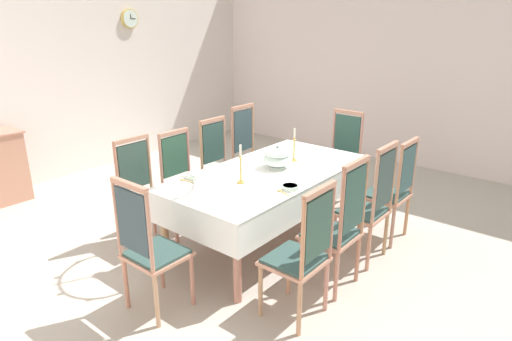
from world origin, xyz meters
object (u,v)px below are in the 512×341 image
object	(u,v)px
candlestick_west	(241,168)
spoon_secondary	(281,191)
chair_head_west	(149,246)
bowl_near_right	(290,187)
chair_south_d	(392,189)
chair_north_d	(250,152)
spoon_primary	(183,180)
bowl_near_left	(195,175)
candlestick_east	(294,148)
chair_south_b	(338,225)
chair_north_a	(143,192)
mounted_clock	(130,19)
chair_south_c	(370,203)
soup_tureen	(277,157)
chair_north_c	(221,164)
chair_north_b	(184,179)
chair_head_east	(341,156)
chair_south_a	(302,252)

from	to	relation	value
candlestick_west	spoon_secondary	bearing A→B (deg)	-82.83
chair_head_west	bowl_near_right	world-z (taller)	chair_head_west
chair_south_d	bowl_near_right	size ratio (longest dim) A/B	6.83
chair_north_d	spoon_secondary	xyz separation A→B (m)	(-1.23, -1.38, 0.19)
spoon_primary	spoon_secondary	size ratio (longest dim) A/B	1.02
candlestick_west	bowl_near_left	distance (m)	0.48
candlestick_east	bowl_near_right	bearing A→B (deg)	-147.83
chair_south_b	chair_south_d	size ratio (longest dim) A/B	1.07
chair_north_a	mounted_clock	xyz separation A→B (m)	(1.87, 2.57, 1.65)
chair_north_a	candlestick_east	distance (m)	1.62
chair_north_a	chair_south_d	bearing A→B (deg)	131.45
chair_south_c	soup_tureen	size ratio (longest dim) A/B	3.96
soup_tureen	mounted_clock	xyz separation A→B (m)	(0.90, 3.53, 1.33)
chair_north_d	bowl_near_left	size ratio (longest dim) A/B	6.35
chair_north_c	bowl_near_right	size ratio (longest dim) A/B	6.92
chair_north_b	spoon_primary	bearing A→B (deg)	48.71
chair_head_east	spoon_secondary	xyz separation A→B (m)	(-1.89, -0.42, 0.20)
candlestick_west	spoon_primary	bearing A→B (deg)	122.25
spoon_primary	chair_south_c	bearing A→B (deg)	-60.74
bowl_near_left	candlestick_east	bearing A→B (deg)	-22.96
chair_south_d	candlestick_west	distance (m)	1.63
chair_head_east	soup_tureen	distance (m)	1.41
chair_south_c	soup_tureen	distance (m)	1.02
candlestick_east	bowl_near_left	world-z (taller)	candlestick_east
spoon_secondary	candlestick_west	bearing A→B (deg)	110.70
chair_south_a	bowl_near_left	distance (m)	1.43
chair_head_east	spoon_secondary	distance (m)	1.94
chair_north_b	spoon_secondary	xyz separation A→B (m)	(-0.08, -1.37, 0.22)
chair_south_b	chair_north_b	size ratio (longest dim) A/B	1.09
chair_north_c	chair_south_d	distance (m)	1.98
chair_head_east	chair_north_a	bearing A→B (deg)	67.86
chair_south_b	chair_south_a	bearing A→B (deg)	179.59
chair_south_b	bowl_near_left	size ratio (longest dim) A/B	6.30
chair_north_d	chair_south_c	bearing A→B (deg)	74.11
chair_north_d	candlestick_east	size ratio (longest dim) A/B	3.34
chair_south_b	mounted_clock	size ratio (longest dim) A/B	4.12
spoon_primary	mounted_clock	world-z (taller)	mounted_clock
candlestick_east	mounted_clock	world-z (taller)	mounted_clock
chair_head_west	spoon_primary	world-z (taller)	chair_head_west
spoon_secondary	chair_south_c	bearing A→B (deg)	-24.69
chair_head_west	candlestick_west	size ratio (longest dim) A/B	3.08
chair_head_east	candlestick_west	xyz separation A→B (m)	(-1.94, -0.00, 0.35)
chair_north_b	spoon_secondary	world-z (taller)	chair_north_b
bowl_near_right	spoon_primary	world-z (taller)	bowl_near_right
chair_north_a	chair_south_a	bearing A→B (deg)	90.00
mounted_clock	chair_north_d	bearing A→B (deg)	-94.26
chair_head_west	mounted_clock	world-z (taller)	mounted_clock
candlestick_east	bowl_near_left	distance (m)	1.12
chair_south_a	chair_north_a	xyz separation A→B (m)	(0.00, 1.91, -0.00)
candlestick_east	chair_north_a	bearing A→B (deg)	143.07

